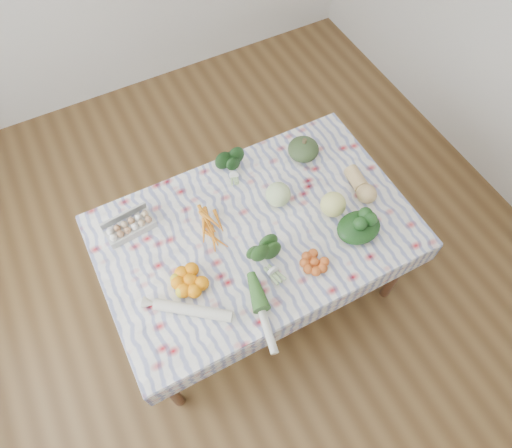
% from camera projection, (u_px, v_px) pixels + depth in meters
% --- Properties ---
extents(ground, '(4.50, 4.50, 0.00)m').
position_uv_depth(ground, '(256.00, 286.00, 3.08)').
color(ground, brown).
rests_on(ground, ground).
extents(dining_table, '(1.60, 1.00, 0.75)m').
position_uv_depth(dining_table, '(256.00, 237.00, 2.50)').
color(dining_table, brown).
rests_on(dining_table, ground).
extents(tablecloth, '(1.66, 1.06, 0.01)m').
position_uv_depth(tablecloth, '(256.00, 230.00, 2.43)').
color(tablecloth, white).
rests_on(tablecloth, dining_table).
extents(egg_carton, '(0.27, 0.13, 0.07)m').
position_uv_depth(egg_carton, '(131.00, 228.00, 2.39)').
color(egg_carton, '#B5B5AF').
rests_on(egg_carton, tablecloth).
extents(carrot_bunch, '(0.24, 0.22, 0.04)m').
position_uv_depth(carrot_bunch, '(214.00, 228.00, 2.41)').
color(carrot_bunch, orange).
rests_on(carrot_bunch, tablecloth).
extents(kale_bunch, '(0.17, 0.16, 0.12)m').
position_uv_depth(kale_bunch, '(232.00, 166.00, 2.57)').
color(kale_bunch, black).
rests_on(kale_bunch, tablecloth).
extents(kabocha_squash, '(0.23, 0.23, 0.12)m').
position_uv_depth(kabocha_squash, '(303.00, 149.00, 2.64)').
color(kabocha_squash, '#344926').
rests_on(kabocha_squash, tablecloth).
extents(cabbage, '(0.18, 0.18, 0.14)m').
position_uv_depth(cabbage, '(278.00, 194.00, 2.46)').
color(cabbage, '#C2DC93').
rests_on(cabbage, tablecloth).
extents(butternut_squash, '(0.13, 0.25, 0.11)m').
position_uv_depth(butternut_squash, '(361.00, 184.00, 2.51)').
color(butternut_squash, tan).
rests_on(butternut_squash, tablecloth).
extents(orange_cluster, '(0.27, 0.27, 0.08)m').
position_uv_depth(orange_cluster, '(190.00, 280.00, 2.23)').
color(orange_cluster, orange).
rests_on(orange_cluster, tablecloth).
extents(broccoli, '(0.17, 0.17, 0.11)m').
position_uv_depth(broccoli, '(267.00, 262.00, 2.27)').
color(broccoli, '#214819').
rests_on(broccoli, tablecloth).
extents(mandarin_cluster, '(0.22, 0.22, 0.05)m').
position_uv_depth(mandarin_cluster, '(315.00, 262.00, 2.30)').
color(mandarin_cluster, '#D15A20').
rests_on(mandarin_cluster, tablecloth).
extents(grapefruit, '(0.18, 0.18, 0.14)m').
position_uv_depth(grapefruit, '(333.00, 204.00, 2.43)').
color(grapefruit, '#E0DF76').
rests_on(grapefruit, tablecloth).
extents(spinach_bag, '(0.25, 0.21, 0.11)m').
position_uv_depth(spinach_bag, '(359.00, 227.00, 2.37)').
color(spinach_bag, '#143412').
rests_on(spinach_bag, tablecloth).
extents(daikon, '(0.35, 0.29, 0.06)m').
position_uv_depth(daikon, '(193.00, 310.00, 2.17)').
color(daikon, silver).
rests_on(daikon, tablecloth).
extents(leek, '(0.12, 0.39, 0.04)m').
position_uv_depth(leek, '(263.00, 314.00, 2.16)').
color(leek, beige).
rests_on(leek, tablecloth).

